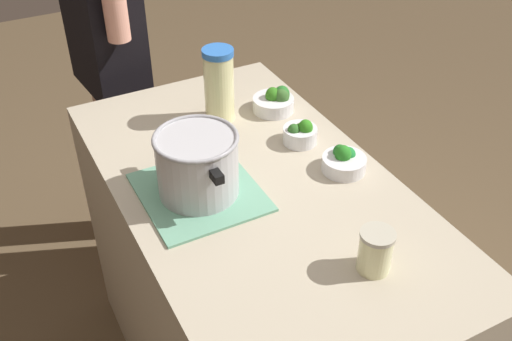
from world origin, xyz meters
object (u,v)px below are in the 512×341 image
Objects in this scene: cooking_pot at (197,163)px; broccoli_bowl_front at (275,101)px; person_cook at (111,72)px; broccoli_bowl_center at (300,133)px; lemonade_pitcher at (219,85)px; mason_jar at (375,251)px; broccoli_bowl_back at (344,161)px.

cooking_pot is 2.16× the size of broccoli_bowl_front.
person_cook is (0.92, -0.02, -0.16)m from cooking_pot.
person_cook is (0.84, 0.35, -0.09)m from broccoli_bowl_center.
lemonade_pitcher reaches higher than mason_jar.
broccoli_bowl_back is at bearing -24.26° from mason_jar.
broccoli_bowl_back is (-0.18, -0.04, -0.00)m from broccoli_bowl_center.
cooking_pot is at bearing 77.65° from broccoli_bowl_back.
cooking_pot is at bearing 29.07° from mason_jar.
person_cook is at bearing 20.83° from broccoli_bowl_back.
person_cook reaches higher than broccoli_bowl_front.
broccoli_bowl_center is (0.09, -0.37, -0.07)m from cooking_pot.
mason_jar is 0.88× the size of broccoli_bowl_back.
broccoli_bowl_front is at bearing -7.42° from broccoli_bowl_center.
broccoli_bowl_front is at bearing -149.61° from person_cook.
person_cook is at bearing 30.39° from broccoli_bowl_front.
broccoli_bowl_front reaches higher than broccoli_bowl_center.
cooking_pot reaches higher than broccoli_bowl_center.
cooking_pot reaches higher than broccoli_bowl_front.
mason_jar reaches higher than broccoli_bowl_center.
lemonade_pitcher is (0.33, -0.21, 0.02)m from cooking_pot.
broccoli_bowl_front is 0.38m from broccoli_bowl_back.
cooking_pot is 0.18× the size of person_cook.
broccoli_bowl_back is at bearing -178.15° from broccoli_bowl_front.
mason_jar is at bearing -177.54° from lemonade_pitcher.
lemonade_pitcher is 0.15× the size of person_cook.
lemonade_pitcher is 0.65m from person_cook.
broccoli_bowl_front is at bearing -53.93° from cooking_pot.
lemonade_pitcher is 0.77m from mason_jar.
lemonade_pitcher reaches higher than broccoli_bowl_center.
cooking_pot is at bearing 146.71° from lemonade_pitcher.
cooking_pot is 2.82× the size of broccoli_bowl_center.
mason_jar is 0.39m from broccoli_bowl_back.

